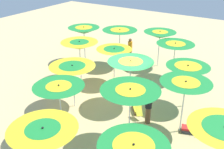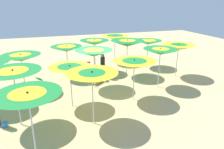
# 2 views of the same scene
# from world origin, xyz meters

# --- Properties ---
(ground) EXTENTS (41.26, 41.26, 0.04)m
(ground) POSITION_xyz_m (0.00, 0.00, -0.02)
(ground) COLOR #D1B57F
(beach_umbrella_0) EXTENTS (2.25, 2.25, 2.38)m
(beach_umbrella_0) POSITION_xyz_m (-2.78, -5.10, 2.14)
(beach_umbrella_0) COLOR silver
(beach_umbrella_0) RESTS_ON ground
(beach_umbrella_1) EXTENTS (2.08, 2.08, 2.44)m
(beach_umbrella_1) POSITION_xyz_m (-0.59, -3.16, 2.21)
(beach_umbrella_1) COLOR silver
(beach_umbrella_1) RESTS_ON ground
(beach_umbrella_2) EXTENTS (2.05, 2.05, 2.25)m
(beach_umbrella_2) POSITION_xyz_m (1.46, -2.61, 2.02)
(beach_umbrella_2) COLOR silver
(beach_umbrella_2) RESTS_ON ground
(beach_umbrella_3) EXTENTS (2.18, 2.18, 2.27)m
(beach_umbrella_3) POSITION_xyz_m (4.15, -1.01, 2.03)
(beach_umbrella_3) COLOR silver
(beach_umbrella_3) RESTS_ON ground
(beach_umbrella_4) EXTENTS (2.06, 2.06, 2.39)m
(beach_umbrella_4) POSITION_xyz_m (5.49, 0.52, 2.12)
(beach_umbrella_4) COLOR silver
(beach_umbrella_4) RESTS_ON ground
(beach_umbrella_5) EXTENTS (2.11, 2.11, 2.21)m
(beach_umbrella_5) POSITION_xyz_m (-4.77, -3.06, 2.00)
(beach_umbrella_5) COLOR silver
(beach_umbrella_5) RESTS_ON ground
(beach_umbrella_6) EXTENTS (2.26, 2.26, 2.57)m
(beach_umbrella_6) POSITION_xyz_m (-2.51, -1.71, 2.30)
(beach_umbrella_6) COLOR silver
(beach_umbrella_6) RESTS_ON ground
(beach_umbrella_7) EXTENTS (2.19, 2.19, 2.43)m
(beach_umbrella_7) POSITION_xyz_m (0.15, -0.27, 2.18)
(beach_umbrella_7) COLOR silver
(beach_umbrella_7) RESTS_ON ground
(beach_umbrella_8) EXTENTS (1.98, 1.98, 2.16)m
(beach_umbrella_8) POSITION_xyz_m (1.79, 1.65, 1.94)
(beach_umbrella_8) COLOR silver
(beach_umbrella_8) RESTS_ON ground
(beach_umbrella_9) EXTENTS (2.21, 2.21, 2.52)m
(beach_umbrella_9) POSITION_xyz_m (4.14, 2.69, 2.30)
(beach_umbrella_9) COLOR silver
(beach_umbrella_9) RESTS_ON ground
(beach_umbrella_10) EXTENTS (2.16, 2.16, 2.34)m
(beach_umbrella_10) POSITION_xyz_m (-5.70, -0.46, 2.08)
(beach_umbrella_10) COLOR silver
(beach_umbrella_10) RESTS_ON ground
(beach_umbrella_11) EXTENTS (2.01, 2.01, 2.47)m
(beach_umbrella_11) POSITION_xyz_m (-3.55, 0.84, 2.23)
(beach_umbrella_11) COLOR silver
(beach_umbrella_11) RESTS_ON ground
(beach_umbrella_12) EXTENTS (2.18, 2.18, 2.25)m
(beach_umbrella_12) POSITION_xyz_m (-1.41, 1.98, 1.99)
(beach_umbrella_12) COLOR silver
(beach_umbrella_12) RESTS_ON ground
(beach_umbrella_13) EXTENTS (2.12, 2.12, 2.41)m
(beach_umbrella_13) POSITION_xyz_m (1.14, 3.57, 2.13)
(beach_umbrella_13) COLOR silver
(beach_umbrella_13) RESTS_ON ground
(beach_umbrella_14) EXTENTS (2.08, 2.08, 2.48)m
(beach_umbrella_14) POSITION_xyz_m (3.48, 5.05, 2.21)
(beach_umbrella_14) COLOR silver
(beach_umbrella_14) RESTS_ON ground
(lounger_0) EXTENTS (1.18, 1.02, 0.59)m
(lounger_0) POSITION_xyz_m (-0.28, -0.92, 0.20)
(lounger_0) COLOR olive
(lounger_0) RESTS_ON ground
(lounger_1) EXTENTS (1.07, 1.24, 0.54)m
(lounger_1) POSITION_xyz_m (3.72, -1.40, 0.19)
(lounger_1) COLOR silver
(lounger_1) RESTS_ON ground
(lounger_2) EXTENTS (0.70, 1.20, 0.58)m
(lounger_2) POSITION_xyz_m (-0.37, -3.72, 0.20)
(lounger_2) COLOR #333338
(lounger_2) RESTS_ON ground
(beachgoer_0) EXTENTS (0.30, 0.30, 1.67)m
(beachgoer_0) POSITION_xyz_m (5.09, 2.43, 0.87)
(beachgoer_0) COLOR brown
(beachgoer_0) RESTS_ON ground
(beachgoer_1) EXTENTS (0.30, 0.30, 1.71)m
(beachgoer_1) POSITION_xyz_m (-0.77, -1.72, 0.89)
(beachgoer_1) COLOR brown
(beachgoer_1) RESTS_ON ground
(beach_ball) EXTENTS (0.27, 0.27, 0.27)m
(beach_ball) POSITION_xyz_m (4.77, 2.67, 0.13)
(beach_ball) COLOR #337FE5
(beach_ball) RESTS_ON ground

